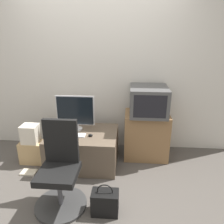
{
  "coord_description": "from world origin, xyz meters",
  "views": [
    {
      "loc": [
        0.48,
        -1.99,
        1.78
      ],
      "look_at": [
        0.24,
        0.92,
        0.73
      ],
      "focal_mm": 35.0,
      "sensor_mm": 36.0,
      "label": 1
    }
  ],
  "objects_px": {
    "main_monitor": "(75,112)",
    "book": "(29,172)",
    "cardboard_box_lower": "(33,152)",
    "office_chair": "(60,174)",
    "handbag": "(105,202)",
    "mouse": "(90,135)",
    "crt_tv": "(148,101)",
    "keyboard": "(73,135)"
  },
  "relations": [
    {
      "from": "mouse",
      "to": "handbag",
      "type": "height_order",
      "value": "mouse"
    },
    {
      "from": "book",
      "to": "cardboard_box_lower",
      "type": "bearing_deg",
      "value": 99.16
    },
    {
      "from": "keyboard",
      "to": "crt_tv",
      "type": "relative_size",
      "value": 0.58
    },
    {
      "from": "crt_tv",
      "to": "cardboard_box_lower",
      "type": "xyz_separation_m",
      "value": [
        -1.64,
        -0.31,
        -0.72
      ]
    },
    {
      "from": "keyboard",
      "to": "office_chair",
      "type": "bearing_deg",
      "value": -87.75
    },
    {
      "from": "main_monitor",
      "to": "handbag",
      "type": "distance_m",
      "value": 1.3
    },
    {
      "from": "crt_tv",
      "to": "handbag",
      "type": "xyz_separation_m",
      "value": [
        -0.49,
        -1.18,
        -0.75
      ]
    },
    {
      "from": "main_monitor",
      "to": "book",
      "type": "distance_m",
      "value": 1.02
    },
    {
      "from": "main_monitor",
      "to": "cardboard_box_lower",
      "type": "xyz_separation_m",
      "value": [
        -0.62,
        -0.15,
        -0.57
      ]
    },
    {
      "from": "main_monitor",
      "to": "office_chair",
      "type": "height_order",
      "value": "main_monitor"
    },
    {
      "from": "cardboard_box_lower",
      "to": "book",
      "type": "relative_size",
      "value": 1.71
    },
    {
      "from": "book",
      "to": "crt_tv",
      "type": "bearing_deg",
      "value": 20.16
    },
    {
      "from": "mouse",
      "to": "office_chair",
      "type": "bearing_deg",
      "value": -106.32
    },
    {
      "from": "office_chair",
      "to": "keyboard",
      "type": "bearing_deg",
      "value": 92.25
    },
    {
      "from": "office_chair",
      "to": "book",
      "type": "relative_size",
      "value": 4.78
    },
    {
      "from": "main_monitor",
      "to": "mouse",
      "type": "xyz_separation_m",
      "value": [
        0.25,
        -0.21,
        -0.24
      ]
    },
    {
      "from": "main_monitor",
      "to": "cardboard_box_lower",
      "type": "height_order",
      "value": "main_monitor"
    },
    {
      "from": "crt_tv",
      "to": "office_chair",
      "type": "height_order",
      "value": "crt_tv"
    },
    {
      "from": "main_monitor",
      "to": "book",
      "type": "xyz_separation_m",
      "value": [
        -0.58,
        -0.43,
        -0.72
      ]
    },
    {
      "from": "book",
      "to": "main_monitor",
      "type": "bearing_deg",
      "value": 36.67
    },
    {
      "from": "mouse",
      "to": "book",
      "type": "distance_m",
      "value": 0.98
    },
    {
      "from": "cardboard_box_lower",
      "to": "book",
      "type": "bearing_deg",
      "value": -80.84
    },
    {
      "from": "office_chair",
      "to": "handbag",
      "type": "distance_m",
      "value": 0.56
    },
    {
      "from": "cardboard_box_lower",
      "to": "book",
      "type": "xyz_separation_m",
      "value": [
        0.05,
        -0.28,
        -0.15
      ]
    },
    {
      "from": "cardboard_box_lower",
      "to": "handbag",
      "type": "bearing_deg",
      "value": -37.3
    },
    {
      "from": "crt_tv",
      "to": "book",
      "type": "xyz_separation_m",
      "value": [
        -1.6,
        -0.59,
        -0.87
      ]
    },
    {
      "from": "cardboard_box_lower",
      "to": "office_chair",
      "type": "bearing_deg",
      "value": -49.37
    },
    {
      "from": "office_chair",
      "to": "handbag",
      "type": "xyz_separation_m",
      "value": [
        0.49,
        -0.11,
        -0.24
      ]
    },
    {
      "from": "mouse",
      "to": "cardboard_box_lower",
      "type": "distance_m",
      "value": 0.93
    },
    {
      "from": "book",
      "to": "handbag",
      "type": "bearing_deg",
      "value": -28.36
    },
    {
      "from": "handbag",
      "to": "book",
      "type": "xyz_separation_m",
      "value": [
        -1.11,
        0.6,
        -0.12
      ]
    },
    {
      "from": "office_chair",
      "to": "handbag",
      "type": "height_order",
      "value": "office_chair"
    },
    {
      "from": "keyboard",
      "to": "handbag",
      "type": "bearing_deg",
      "value": -57.71
    },
    {
      "from": "crt_tv",
      "to": "book",
      "type": "distance_m",
      "value": 1.91
    },
    {
      "from": "handbag",
      "to": "office_chair",
      "type": "bearing_deg",
      "value": 167.67
    },
    {
      "from": "keyboard",
      "to": "mouse",
      "type": "height_order",
      "value": "mouse"
    },
    {
      "from": "cardboard_box_lower",
      "to": "crt_tv",
      "type": "bearing_deg",
      "value": 10.57
    },
    {
      "from": "main_monitor",
      "to": "handbag",
      "type": "xyz_separation_m",
      "value": [
        0.53,
        -1.03,
        -0.6
      ]
    },
    {
      "from": "keyboard",
      "to": "handbag",
      "type": "xyz_separation_m",
      "value": [
        0.52,
        -0.82,
        -0.35
      ]
    },
    {
      "from": "keyboard",
      "to": "cardboard_box_lower",
      "type": "bearing_deg",
      "value": 174.94
    },
    {
      "from": "keyboard",
      "to": "mouse",
      "type": "distance_m",
      "value": 0.24
    },
    {
      "from": "mouse",
      "to": "handbag",
      "type": "relative_size",
      "value": 0.17
    }
  ]
}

